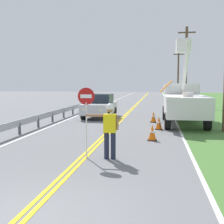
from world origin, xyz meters
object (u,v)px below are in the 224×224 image
flagger_worker (110,127)px  oncoming_sedan_nearest (100,106)px  utility_pole_far (178,73)px  utility_bucket_truck (183,101)px  traffic_cone_tail (153,117)px  traffic_cone_lead (152,133)px  utility_pole_mid (186,65)px  traffic_cone_mid (159,123)px  stop_sign_paddle (86,107)px

flagger_worker → oncoming_sedan_nearest: size_ratio=0.44×
utility_pole_far → flagger_worker: bearing=-96.6°
flagger_worker → utility_bucket_truck: utility_bucket_truck is taller
oncoming_sedan_nearest → utility_pole_far: bearing=76.5°
oncoming_sedan_nearest → traffic_cone_tail: (3.85, -1.98, -0.50)m
traffic_cone_lead → traffic_cone_tail: same height
traffic_cone_tail → utility_pole_far: bearing=83.7°
flagger_worker → utility_pole_far: size_ratio=0.23×
flagger_worker → traffic_cone_tail: 9.51m
utility_pole_mid → utility_pole_far: utility_pole_mid is taller
utility_pole_far → traffic_cone_mid: (-3.32, -36.20, -3.82)m
flagger_worker → traffic_cone_mid: 6.75m
stop_sign_paddle → utility_pole_far: 43.18m
traffic_cone_lead → oncoming_sedan_nearest: bearing=115.9°
utility_bucket_truck → utility_pole_far: (1.85, 33.57, 2.75)m
utility_pole_far → traffic_cone_mid: 36.56m
oncoming_sedan_nearest → utility_pole_far: size_ratio=0.52×
stop_sign_paddle → utility_bucket_truck: (3.85, 9.16, -0.30)m
traffic_cone_lead → utility_pole_mid: bearing=81.0°
oncoming_sedan_nearest → utility_pole_far: 32.40m
stop_sign_paddle → utility_pole_mid: (5.22, 23.17, 2.66)m
oncoming_sedan_nearest → utility_pole_far: utility_pole_far is taller
traffic_cone_lead → utility_pole_far: bearing=84.8°
flagger_worker → utility_pole_far: (4.93, 42.72, 3.11)m
flagger_worker → stop_sign_paddle: (-0.77, -0.01, 0.66)m
flagger_worker → traffic_cone_lead: flagger_worker is taller
oncoming_sedan_nearest → traffic_cone_lead: (3.89, -8.00, -0.50)m
oncoming_sedan_nearest → utility_pole_mid: bearing=59.2°
traffic_cone_lead → stop_sign_paddle: bearing=-121.7°
flagger_worker → stop_sign_paddle: 1.02m
utility_bucket_truck → utility_pole_far: bearing=86.8°
utility_bucket_truck → traffic_cone_tail: bearing=172.2°
flagger_worker → oncoming_sedan_nearest: bearing=102.7°
utility_pole_far → stop_sign_paddle: bearing=-97.6°
stop_sign_paddle → traffic_cone_lead: bearing=58.3°
traffic_cone_tail → stop_sign_paddle: bearing=-102.3°
stop_sign_paddle → flagger_worker: bearing=0.6°
flagger_worker → traffic_cone_tail: flagger_worker is taller
utility_pole_mid → traffic_cone_mid: utility_pole_mid is taller
stop_sign_paddle → traffic_cone_mid: bearing=70.0°
traffic_cone_lead → flagger_worker: bearing=-111.4°
oncoming_sedan_nearest → traffic_cone_lead: size_ratio=5.95×
oncoming_sedan_nearest → traffic_cone_mid: bearing=-49.3°
flagger_worker → utility_bucket_truck: 9.67m
utility_bucket_truck → traffic_cone_mid: 3.20m
stop_sign_paddle → utility_pole_far: utility_pole_far is taller
utility_pole_mid → utility_bucket_truck: bearing=-95.6°
oncoming_sedan_nearest → traffic_cone_mid: size_ratio=5.95×
utility_bucket_truck → utility_pole_far: 33.74m
utility_bucket_truck → utility_pole_mid: 14.38m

